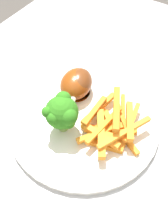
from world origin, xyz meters
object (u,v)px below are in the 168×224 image
Objects in this scene: dinner_plate at (84,120)px; chicken_drumstick_far at (76,85)px; carrot_fries_pile at (111,125)px; dining_table at (77,174)px; broccoli_floret_front at (62,112)px; chicken_drumstick_near at (78,85)px.

chicken_drumstick_far is at bearing 46.87° from dinner_plate.
dining_table is at bearing 147.78° from carrot_fries_pile.
broccoli_floret_front is (0.02, 0.04, 0.17)m from dining_table.
broccoli_floret_front reaches higher than dinner_plate.
dinner_plate is 0.07m from broccoli_floret_front.
broccoli_floret_front reaches higher than carrot_fries_pile.
dinner_plate reaches higher than dining_table.
dinner_plate is at bearing -28.52° from broccoli_floret_front.
chicken_drumstick_far is (0.08, 0.03, -0.02)m from broccoli_floret_front.
chicken_drumstick_far is at bearing 18.23° from broccoli_floret_front.
carrot_fries_pile is (0.06, -0.04, 0.14)m from dining_table.
dinner_plate is at bearing -133.13° from chicken_drumstick_far.
broccoli_floret_front reaches higher than chicken_drumstick_far.
dinner_plate is 3.77× the size of broccoli_floret_front.
broccoli_floret_front is at bearing 118.47° from carrot_fries_pile.
chicken_drumstick_far is at bearing 67.66° from carrot_fries_pile.
broccoli_floret_front is 0.48× the size of carrot_fries_pile.
dinner_plate is 1.82× the size of carrot_fries_pile.
chicken_drumstick_near is at bearing 42.59° from dinner_plate.
dining_table is 8.74× the size of chicken_drumstick_near.
dinner_plate is 0.06m from carrot_fries_pile.
dining_table is 8.60× the size of chicken_drumstick_far.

